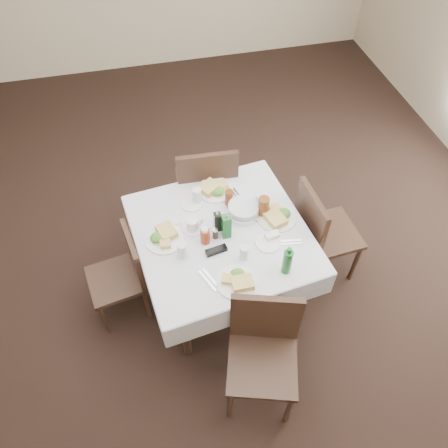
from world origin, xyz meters
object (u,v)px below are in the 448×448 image
water_s (244,253)px  oil_cruet_green (226,225)px  chair_north (207,185)px  green_bottle (287,261)px  dining_table (221,240)px  chair_south (263,345)px  ketchup_bottle (205,236)px  chair_east (320,230)px  water_e (260,201)px  water_n (197,196)px  water_w (182,250)px  coffee_mug (193,225)px  bread_basket (243,210)px  chair_west (124,271)px  oil_cruet_dark (217,221)px

water_s → oil_cruet_green: bearing=108.2°
chair_north → green_bottle: chair_north is taller
oil_cruet_green → dining_table: bearing=127.1°
chair_south → green_bottle: 0.56m
ketchup_bottle → chair_south: bearing=-73.4°
chair_east → water_s: size_ratio=8.30×
dining_table → water_e: (0.33, 0.17, 0.16)m
water_n → chair_south: bearing=-79.9°
water_n → water_s: water_n is taller
water_e → ketchup_bottle: size_ratio=0.91×
water_w → coffee_mug: water_w is taller
chair_east → bread_basket: (-0.60, 0.11, 0.26)m
chair_east → water_e: (-0.46, 0.15, 0.29)m
water_s → water_w: size_ratio=0.89×
dining_table → chair_north: chair_north is taller
chair_south → chair_west: chair_south is taller
bread_basket → oil_cruet_green: (-0.17, -0.17, 0.07)m
water_w → water_s: bearing=-15.4°
water_w → oil_cruet_green: oil_cruet_green is taller
chair_south → water_e: chair_south is taller
chair_south → water_s: chair_south is taller
water_e → oil_cruet_green: oil_cruet_green is taller
chair_east → water_e: size_ratio=7.12×
chair_east → water_n: 1.00m
chair_west → green_bottle: green_bottle is taller
water_w → bread_basket: 0.57m
dining_table → ketchup_bottle: 0.21m
chair_east → bread_basket: 0.66m
water_e → water_n: bearing=159.4°
bread_basket → ketchup_bottle: 0.38m
chair_north → bread_basket: chair_north is taller
water_e → oil_cruet_green: 0.37m
bread_basket → oil_cruet_dark: size_ratio=1.21×
dining_table → chair_south: chair_south is taller
water_n → oil_cruet_green: size_ratio=0.50×
chair_west → green_bottle: bearing=-22.9°
water_w → dining_table: bearing=25.3°
chair_east → green_bottle: green_bottle is taller
dining_table → chair_east: chair_east is taller
water_e → water_w: (-0.63, -0.31, -0.00)m
dining_table → green_bottle: green_bottle is taller
dining_table → ketchup_bottle: (-0.13, -0.06, 0.16)m
chair_south → coffee_mug: bearing=108.0°
chair_west → oil_cruet_green: size_ratio=3.25×
bread_basket → water_w: bearing=-150.9°
chair_south → ketchup_bottle: bearing=106.6°
water_n → green_bottle: bearing=-59.2°
dining_table → bread_basket: 0.27m
chair_east → coffee_mug: 1.02m
dining_table → oil_cruet_dark: size_ratio=6.43×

